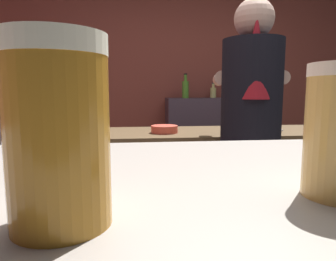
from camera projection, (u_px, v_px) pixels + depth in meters
wall_back at (174, 78)px, 3.57m from camera, size 5.20×0.10×2.70m
prep_counter at (246, 190)px, 2.25m from camera, size 2.10×0.60×0.91m
back_shelf at (204, 147)px, 3.43m from camera, size 0.87×0.36×1.12m
bartender at (250, 128)px, 1.71m from camera, size 0.48×0.55×1.70m
knife_block at (317, 115)px, 2.31m from camera, size 0.10×0.08×0.27m
mixing_bowl at (164, 129)px, 2.05m from camera, size 0.18×0.18×0.05m
chefs_knife at (266, 130)px, 2.15m from camera, size 0.24×0.06×0.01m
pint_glass_far at (59, 133)px, 0.23m from camera, size 0.08×0.08×0.15m
bottle_olive_oil at (235, 91)px, 3.42m from camera, size 0.07×0.07×0.21m
bottle_hot_sauce at (185, 89)px, 3.26m from camera, size 0.07×0.07×0.27m
bottle_vinegar at (213, 92)px, 3.45m from camera, size 0.07×0.07×0.17m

